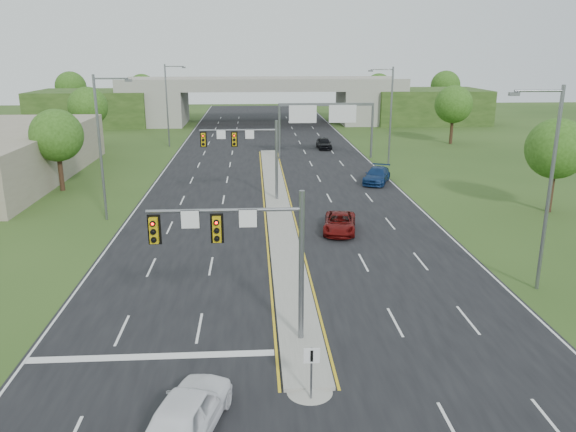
# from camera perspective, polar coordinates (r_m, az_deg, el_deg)

# --- Properties ---
(ground) EXTENTS (240.00, 240.00, 0.00)m
(ground) POSITION_cam_1_polar(r_m,az_deg,el_deg) (26.01, 1.31, -12.56)
(ground) COLOR #284217
(ground) RESTS_ON ground
(road) EXTENTS (24.00, 160.00, 0.02)m
(road) POSITION_cam_1_polar(r_m,az_deg,el_deg) (59.07, -1.57, 4.07)
(road) COLOR black
(road) RESTS_ON ground
(median) EXTENTS (2.00, 54.00, 0.16)m
(median) POSITION_cam_1_polar(r_m,az_deg,el_deg) (47.39, -1.04, 1.10)
(median) COLOR gray
(median) RESTS_ON road
(median_nose) EXTENTS (2.00, 2.00, 0.16)m
(median_nose) POSITION_cam_1_polar(r_m,az_deg,el_deg) (22.55, 2.22, -17.24)
(median_nose) COLOR gray
(median_nose) RESTS_ON road
(lane_markings) EXTENTS (23.72, 160.00, 0.01)m
(lane_markings) POSITION_cam_1_polar(r_m,az_deg,el_deg) (53.12, -1.98, 2.69)
(lane_markings) COLOR gold
(lane_markings) RESTS_ON road
(signal_mast_near) EXTENTS (6.62, 0.60, 7.00)m
(signal_mast_near) POSITION_cam_1_polar(r_m,az_deg,el_deg) (23.93, -4.01, -2.83)
(signal_mast_near) COLOR slate
(signal_mast_near) RESTS_ON ground
(signal_mast_far) EXTENTS (6.62, 0.60, 7.00)m
(signal_mast_far) POSITION_cam_1_polar(r_m,az_deg,el_deg) (48.25, -3.88, 6.96)
(signal_mast_far) COLOR slate
(signal_mast_far) RESTS_ON ground
(keep_right_sign) EXTENTS (0.60, 0.13, 2.20)m
(keep_right_sign) POSITION_cam_1_polar(r_m,az_deg,el_deg) (21.35, 2.40, -14.85)
(keep_right_sign) COLOR slate
(keep_right_sign) RESTS_ON ground
(sign_gantry) EXTENTS (11.58, 0.44, 6.67)m
(sign_gantry) POSITION_cam_1_polar(r_m,az_deg,el_deg) (68.55, 3.77, 10.19)
(sign_gantry) COLOR slate
(sign_gantry) RESTS_ON ground
(overpass) EXTENTS (80.00, 14.00, 8.10)m
(overpass) POSITION_cam_1_polar(r_m,az_deg,el_deg) (103.09, -2.51, 11.33)
(overpass) COLOR gray
(overpass) RESTS_ON ground
(lightpole_l_mid) EXTENTS (2.85, 0.25, 11.00)m
(lightpole_l_mid) POSITION_cam_1_polar(r_m,az_deg,el_deg) (44.62, -18.36, 7.20)
(lightpole_l_mid) COLOR slate
(lightpole_l_mid) RESTS_ON ground
(lightpole_l_far) EXTENTS (2.85, 0.25, 11.00)m
(lightpole_l_far) POSITION_cam_1_polar(r_m,az_deg,el_deg) (78.76, -12.06, 11.30)
(lightpole_l_far) COLOR slate
(lightpole_l_far) RESTS_ON ground
(lightpole_r_near) EXTENTS (2.85, 0.25, 11.00)m
(lightpole_r_near) POSITION_cam_1_polar(r_m,az_deg,el_deg) (32.28, 24.84, 3.27)
(lightpole_r_near) COLOR slate
(lightpole_r_near) RESTS_ON ground
(lightpole_r_far) EXTENTS (2.85, 0.25, 11.00)m
(lightpole_r_far) POSITION_cam_1_polar(r_m,az_deg,el_deg) (64.84, 10.25, 10.38)
(lightpole_r_far) COLOR slate
(lightpole_r_far) RESTS_ON ground
(tree_l_near) EXTENTS (4.80, 4.80, 7.60)m
(tree_l_near) POSITION_cam_1_polar(r_m,az_deg,el_deg) (56.16, -22.45, 7.57)
(tree_l_near) COLOR #382316
(tree_l_near) RESTS_ON ground
(tree_l_mid) EXTENTS (5.20, 5.20, 8.12)m
(tree_l_mid) POSITION_cam_1_polar(r_m,az_deg,el_deg) (81.04, -19.66, 10.43)
(tree_l_mid) COLOR #382316
(tree_l_mid) RESTS_ON ground
(tree_r_near) EXTENTS (4.80, 4.80, 7.60)m
(tree_r_near) POSITION_cam_1_polar(r_m,az_deg,el_deg) (49.52, 25.61, 6.17)
(tree_r_near) COLOR #382316
(tree_r_near) RESTS_ON ground
(tree_r_mid) EXTENTS (5.20, 5.20, 8.12)m
(tree_r_mid) POSITION_cam_1_polar(r_m,az_deg,el_deg) (82.88, 16.47, 10.82)
(tree_r_mid) COLOR #382316
(tree_r_mid) RESTS_ON ground
(tree_back_a) EXTENTS (6.00, 6.00, 8.85)m
(tree_back_a) POSITION_cam_1_polar(r_m,az_deg,el_deg) (122.29, -21.20, 12.13)
(tree_back_a) COLOR #382316
(tree_back_a) RESTS_ON ground
(tree_back_b) EXTENTS (5.60, 5.60, 8.32)m
(tree_back_b) POSITION_cam_1_polar(r_m,az_deg,el_deg) (118.94, -14.59, 12.45)
(tree_back_b) COLOR #382316
(tree_back_b) RESTS_ON ground
(tree_back_c) EXTENTS (5.60, 5.60, 8.32)m
(tree_back_c) POSITION_cam_1_polar(r_m,az_deg,el_deg) (119.75, 9.18, 12.78)
(tree_back_c) COLOR #382316
(tree_back_c) RESTS_ON ground
(tree_back_d) EXTENTS (6.00, 6.00, 8.85)m
(tree_back_d) POSITION_cam_1_polar(r_m,az_deg,el_deg) (123.53, 15.70, 12.65)
(tree_back_d) COLOR #382316
(tree_back_d) RESTS_ON ground
(car_white) EXTENTS (3.23, 5.29, 1.68)m
(car_white) POSITION_cam_1_polar(r_m,az_deg,el_deg) (20.40, -10.20, -18.98)
(car_white) COLOR white
(car_white) RESTS_ON road
(car_far_a) EXTENTS (3.05, 5.14, 1.34)m
(car_far_a) POSITION_cam_1_polar(r_m,az_deg,el_deg) (40.69, 5.27, -0.70)
(car_far_a) COLOR #5A0A09
(car_far_a) RESTS_ON road
(car_far_b) EXTENTS (3.94, 5.64, 1.52)m
(car_far_b) POSITION_cam_1_polar(r_m,az_deg,el_deg) (56.51, 9.02, 4.11)
(car_far_b) COLOR navy
(car_far_b) RESTS_ON road
(car_far_c) EXTENTS (1.86, 4.40, 1.48)m
(car_far_c) POSITION_cam_1_polar(r_m,az_deg,el_deg) (76.12, 3.67, 7.40)
(car_far_c) COLOR black
(car_far_c) RESTS_ON road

